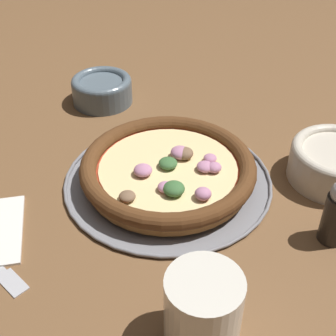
{
  "coord_description": "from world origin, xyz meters",
  "views": [
    {
      "loc": [
        -0.08,
        -0.57,
        0.47
      ],
      "look_at": [
        0.0,
        0.0,
        0.03
      ],
      "focal_mm": 50.0,
      "sensor_mm": 36.0,
      "label": 1
    }
  ],
  "objects_px": {
    "pizza": "(168,169)",
    "bowl_far": "(102,89)",
    "bowl_near": "(336,162)",
    "drinking_cup": "(201,311)",
    "pizza_tray": "(168,180)"
  },
  "relations": [
    {
      "from": "bowl_near",
      "to": "drinking_cup",
      "type": "relative_size",
      "value": 1.5
    },
    {
      "from": "bowl_far",
      "to": "drinking_cup",
      "type": "distance_m",
      "value": 0.56
    },
    {
      "from": "pizza_tray",
      "to": "pizza",
      "type": "distance_m",
      "value": 0.02
    },
    {
      "from": "bowl_near",
      "to": "drinking_cup",
      "type": "height_order",
      "value": "drinking_cup"
    },
    {
      "from": "pizza",
      "to": "bowl_far",
      "type": "xyz_separation_m",
      "value": [
        -0.1,
        0.27,
        0.0
      ]
    },
    {
      "from": "pizza",
      "to": "pizza_tray",
      "type": "bearing_deg",
      "value": 119.06
    },
    {
      "from": "bowl_near",
      "to": "bowl_far",
      "type": "bearing_deg",
      "value": 140.37
    },
    {
      "from": "bowl_near",
      "to": "bowl_far",
      "type": "relative_size",
      "value": 1.21
    },
    {
      "from": "pizza_tray",
      "to": "drinking_cup",
      "type": "xyz_separation_m",
      "value": [
        -0.0,
        -0.28,
        0.04
      ]
    },
    {
      "from": "pizza",
      "to": "bowl_far",
      "type": "height_order",
      "value": "bowl_far"
    },
    {
      "from": "pizza_tray",
      "to": "bowl_near",
      "type": "xyz_separation_m",
      "value": [
        0.26,
        -0.02,
        0.03
      ]
    },
    {
      "from": "bowl_near",
      "to": "bowl_far",
      "type": "xyz_separation_m",
      "value": [
        -0.36,
        0.3,
        -0.0
      ]
    },
    {
      "from": "pizza",
      "to": "bowl_near",
      "type": "relative_size",
      "value": 1.89
    },
    {
      "from": "bowl_near",
      "to": "bowl_far",
      "type": "height_order",
      "value": "bowl_near"
    },
    {
      "from": "bowl_near",
      "to": "pizza_tray",
      "type": "bearing_deg",
      "value": 174.74
    }
  ]
}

